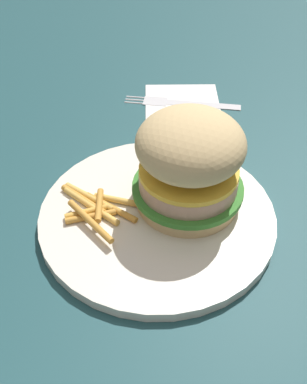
{
  "coord_description": "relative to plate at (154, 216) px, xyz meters",
  "views": [
    {
      "loc": [
        0.03,
        -0.35,
        0.38
      ],
      "look_at": [
        -0.0,
        0.01,
        0.04
      ],
      "focal_mm": 43.56,
      "sensor_mm": 36.0,
      "label": 1
    }
  ],
  "objects": [
    {
      "name": "plate",
      "position": [
        0.0,
        0.0,
        0.0
      ],
      "size": [
        0.26,
        0.26,
        0.01
      ],
      "primitive_type": "cylinder",
      "color": "silver",
      "rests_on": "ground_plane"
    },
    {
      "name": "fries_pile",
      "position": [
        -0.06,
        -0.0,
        0.01
      ],
      "size": [
        0.1,
        0.09,
        0.01
      ],
      "color": "gold",
      "rests_on": "plate"
    },
    {
      "name": "ground_plane",
      "position": [
        0.0,
        -0.01,
        -0.01
      ],
      "size": [
        1.6,
        1.6,
        0.0
      ],
      "primitive_type": "plane",
      "color": "#1E474C"
    },
    {
      "name": "napkin",
      "position": [
        0.02,
        0.24,
        -0.01
      ],
      "size": [
        0.12,
        0.12,
        0.0
      ],
      "primitive_type": "cube",
      "rotation": [
        0.0,
        0.0,
        0.1
      ],
      "color": "white",
      "rests_on": "ground_plane"
    },
    {
      "name": "sandwich",
      "position": [
        0.04,
        0.02,
        0.06
      ],
      "size": [
        0.12,
        0.12,
        0.11
      ],
      "color": "tan",
      "rests_on": "plate"
    },
    {
      "name": "fork",
      "position": [
        0.02,
        0.24,
        -0.0
      ],
      "size": [
        0.17,
        0.03,
        0.0
      ],
      "color": "silver",
      "rests_on": "napkin"
    }
  ]
}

